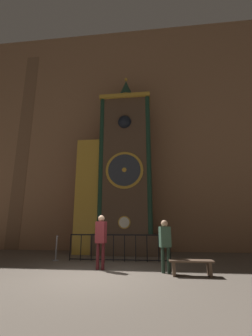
{
  "coord_description": "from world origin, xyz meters",
  "views": [
    {
      "loc": [
        1.73,
        -6.79,
        1.48
      ],
      "look_at": [
        0.35,
        5.11,
        4.46
      ],
      "focal_mm": 24.0,
      "sensor_mm": 36.0,
      "label": 1
    }
  ],
  "objects": [
    {
      "name": "cathedral_back_wall",
      "position": [
        -0.09,
        6.44,
        7.38
      ],
      "size": [
        24.0,
        0.32,
        14.79
      ],
      "color": "#936B4C",
      "rests_on": "ground_plane"
    },
    {
      "name": "clock_tower",
      "position": [
        -0.05,
        5.08,
        4.13
      ],
      "size": [
        4.27,
        1.82,
        10.14
      ],
      "color": "brown",
      "rests_on": "ground_plane"
    },
    {
      "name": "stanchion_post",
      "position": [
        -2.32,
        2.74,
        0.33
      ],
      "size": [
        0.28,
        0.28,
        1.01
      ],
      "color": "gray",
      "rests_on": "ground_plane"
    },
    {
      "name": "ground_plane",
      "position": [
        0.0,
        0.0,
        0.0
      ],
      "size": [
        28.0,
        28.0,
        0.0
      ],
      "primitive_type": "plane",
      "color": "brown"
    },
    {
      "name": "railing_fence",
      "position": [
        0.32,
        2.84,
        0.58
      ],
      "size": [
        4.18,
        0.05,
        1.06
      ],
      "color": "black",
      "rests_on": "ground_plane"
    },
    {
      "name": "visitor_near",
      "position": [
        -0.05,
        1.07,
        1.07
      ],
      "size": [
        0.38,
        0.29,
        1.77
      ],
      "rotation": [
        0.0,
        0.0,
        -0.24
      ],
      "color": "#461518",
      "rests_on": "ground_plane"
    },
    {
      "name": "visitor_bench",
      "position": [
        2.82,
        0.48,
        0.31
      ],
      "size": [
        1.28,
        0.4,
        0.44
      ],
      "color": "brown",
      "rests_on": "ground_plane"
    },
    {
      "name": "visitor_far",
      "position": [
        2.1,
        0.8,
        0.96
      ],
      "size": [
        0.39,
        0.32,
        1.6
      ],
      "rotation": [
        0.0,
        0.0,
        0.32
      ],
      "color": "#213427",
      "rests_on": "ground_plane"
    }
  ]
}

